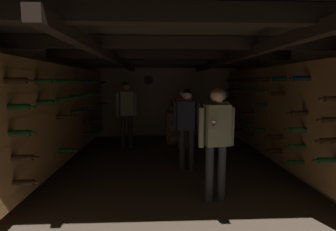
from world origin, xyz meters
The scene contains 9 objects.
ground_plane centered at (0.00, 0.00, 0.00)m, with size 8.40×8.40×0.00m, color brown.
room_shell centered at (0.00, 0.27, 1.42)m, with size 4.72×6.52×2.41m.
wine_crate_stack centered at (0.26, 2.22, 0.45)m, with size 0.52×0.35×0.90m.
display_bottle centered at (0.15, 2.27, 1.04)m, with size 0.08×0.08×0.35m.
person_host_center centered at (0.32, 0.01, 0.97)m, with size 0.53×0.30×1.61m.
person_guest_far_left centered at (-1.08, 1.67, 1.08)m, with size 0.51×0.41×1.76m.
person_guest_mid_right centered at (1.08, 0.27, 0.95)m, with size 0.33×0.54×1.58m.
person_guest_far_right centered at (0.42, 1.62, 0.95)m, with size 0.53×0.33×1.58m.
person_guest_near_right centered at (0.58, -1.36, 1.01)m, with size 0.53×0.37×1.66m.
Camera 1 is at (-0.27, -4.81, 1.72)m, focal length 26.53 mm.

